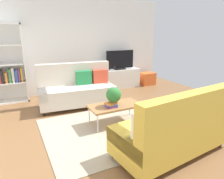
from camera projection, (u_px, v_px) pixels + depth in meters
ground_plane at (110, 124)px, 4.33m from camera, size 7.68×7.68×0.00m
wall_far at (70, 46)px, 6.33m from camera, size 6.40×0.12×2.90m
area_rug at (118, 127)px, 4.18m from camera, size 2.90×2.20×0.01m
couch_beige at (77, 89)px, 5.31m from camera, size 1.97×1.02×1.10m
couch_green at (174, 129)px, 3.16m from camera, size 1.97×1.01×1.10m
coffee_table at (115, 106)px, 4.27m from camera, size 1.10×0.56×0.42m
tv_console at (120, 78)px, 7.04m from camera, size 1.40×0.44×0.64m
tv at (120, 60)px, 6.85m from camera, size 1.00×0.20×0.64m
bookshelf at (2, 68)px, 5.36m from camera, size 1.10×0.36×2.10m
storage_trunk at (147, 79)px, 7.46m from camera, size 0.52×0.40×0.44m
potted_plant at (114, 96)px, 4.13m from camera, size 0.31×0.31×0.40m
table_book_0 at (111, 106)px, 4.15m from camera, size 0.27×0.23×0.03m
table_book_1 at (111, 105)px, 4.14m from camera, size 0.27×0.22×0.03m
table_book_2 at (111, 103)px, 4.13m from camera, size 0.28×0.24×0.03m
vase_0 at (103, 68)px, 6.72m from camera, size 0.11×0.11×0.18m
vase_1 at (108, 67)px, 6.79m from camera, size 0.13×0.13×0.20m
bottle_0 at (114, 68)px, 6.80m from camera, size 0.05×0.05×0.15m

